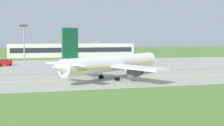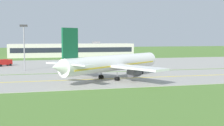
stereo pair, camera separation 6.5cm
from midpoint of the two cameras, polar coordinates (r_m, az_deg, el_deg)
The scene contains 9 objects.
ground_plane at distance 76.88m, azimuth 2.12°, elevation -3.02°, with size 500.00×500.00×0.00m, color #517A33.
taxiway_strip at distance 76.87m, azimuth 2.12°, elevation -2.98°, with size 240.00×28.00×0.10m, color #9E9B93.
apron_pad at distance 119.74m, azimuth 1.03°, elevation -0.13°, with size 140.00×52.00×0.10m, color #9E9B93.
taxiway_centreline at distance 76.86m, azimuth 2.12°, elevation -2.94°, with size 220.00×0.60×0.01m, color yellow.
airplane_lead at distance 74.78m, azimuth 0.12°, elevation -0.05°, with size 33.86×29.02×12.70m.
service_truck_baggage at distance 101.60m, azimuth -8.89°, elevation -0.26°, with size 3.72×6.34×2.65m.
service_truck_fuel at distance 116.24m, azimuth -20.21°, elevation 0.15°, with size 6.09×5.12×2.60m.
terminal_building at distance 166.80m, azimuth -7.69°, elevation 2.48°, with size 67.84×13.94×8.35m.
apron_light_mast at distance 97.98m, azimuth -16.63°, elevation 3.97°, with size 2.40×0.50×14.70m.
Camera 1 is at (-21.58, -73.01, 10.67)m, focal length 47.45 mm.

